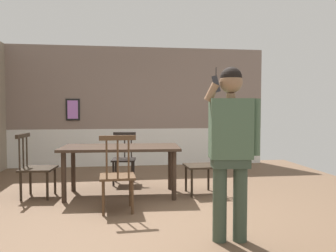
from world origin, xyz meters
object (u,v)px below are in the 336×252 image
object	(u,v)px
chair_near_window	(124,158)
chair_at_table_head	(117,175)
dining_table	(121,152)
person_figure	(231,141)
chair_by_doorway	(35,167)
chair_opposite_corner	(203,164)

from	to	relation	value
chair_near_window	chair_at_table_head	world-z (taller)	chair_at_table_head
dining_table	person_figure	world-z (taller)	person_figure
chair_near_window	person_figure	size ratio (longest dim) A/B	0.52
dining_table	chair_at_table_head	xyz separation A→B (m)	(-0.04, -0.82, -0.19)
chair_by_doorway	chair_opposite_corner	size ratio (longest dim) A/B	1.00
chair_near_window	chair_by_doorway	size ratio (longest dim) A/B	0.95
chair_opposite_corner	person_figure	xyz separation A→B (m)	(-0.17, -1.87, 0.54)
dining_table	chair_by_doorway	size ratio (longest dim) A/B	1.89
chair_by_doorway	chair_opposite_corner	world-z (taller)	chair_by_doorway
dining_table	chair_at_table_head	distance (m)	0.84
dining_table	chair_by_doorway	bearing A→B (deg)	176.91
chair_near_window	person_figure	world-z (taller)	person_figure
dining_table	chair_near_window	bearing A→B (deg)	86.84
person_figure	chair_at_table_head	bearing A→B (deg)	-37.92
chair_at_table_head	chair_opposite_corner	world-z (taller)	chair_at_table_head
dining_table	chair_opposite_corner	xyz separation A→B (m)	(1.27, -0.06, -0.20)
chair_near_window	chair_at_table_head	bearing A→B (deg)	92.89
dining_table	chair_by_doorway	world-z (taller)	chair_by_doorway
chair_at_table_head	person_figure	world-z (taller)	person_figure
chair_at_table_head	chair_opposite_corner	xyz separation A→B (m)	(1.31, 0.75, -0.01)
chair_by_doorway	chair_at_table_head	world-z (taller)	chair_at_table_head
dining_table	chair_near_window	size ratio (longest dim) A/B	1.99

